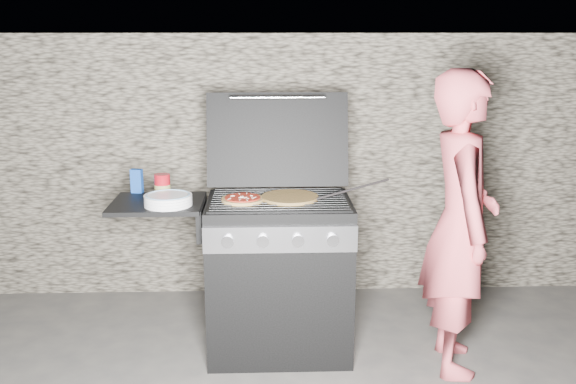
{
  "coord_description": "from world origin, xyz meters",
  "views": [
    {
      "loc": [
        -0.07,
        -3.43,
        1.82
      ],
      "look_at": [
        0.05,
        0.0,
        0.95
      ],
      "focal_mm": 40.0,
      "sensor_mm": 36.0,
      "label": 1
    }
  ],
  "objects_px": {
    "sauce_jar": "(162,186)",
    "person": "(460,224)",
    "gas_grill": "(235,276)",
    "pizza_topped": "(243,199)"
  },
  "relations": [
    {
      "from": "gas_grill",
      "to": "sauce_jar",
      "type": "distance_m",
      "value": 0.66
    },
    {
      "from": "gas_grill",
      "to": "pizza_topped",
      "type": "distance_m",
      "value": 0.47
    },
    {
      "from": "pizza_topped",
      "to": "person",
      "type": "distance_m",
      "value": 1.18
    },
    {
      "from": "pizza_topped",
      "to": "sauce_jar",
      "type": "bearing_deg",
      "value": 165.45
    },
    {
      "from": "gas_grill",
      "to": "person",
      "type": "bearing_deg",
      "value": -9.39
    },
    {
      "from": "sauce_jar",
      "to": "person",
      "type": "bearing_deg",
      "value": -9.89
    },
    {
      "from": "gas_grill",
      "to": "sauce_jar",
      "type": "xyz_separation_m",
      "value": [
        -0.4,
        0.08,
        0.52
      ]
    },
    {
      "from": "sauce_jar",
      "to": "person",
      "type": "distance_m",
      "value": 1.65
    },
    {
      "from": "sauce_jar",
      "to": "person",
      "type": "height_order",
      "value": "person"
    },
    {
      "from": "gas_grill",
      "to": "person",
      "type": "distance_m",
      "value": 1.28
    }
  ]
}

